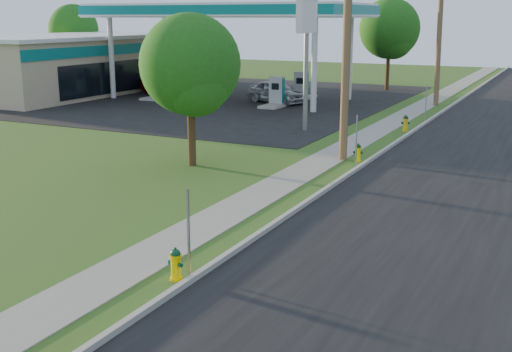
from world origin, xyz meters
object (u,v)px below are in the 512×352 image
at_px(fuel_pump_nw, 159,88).
at_px(hydrant_far, 405,123).
at_px(fuel_pump_ne, 277,95).
at_px(car_red, 177,83).
at_px(fuel_pump_se, 301,89).
at_px(tree_verge, 191,69).
at_px(tree_lot, 390,31).
at_px(hydrant_near, 176,264).
at_px(tree_back, 74,31).
at_px(hydrant_mid, 358,153).
at_px(utility_pole_far, 440,29).
at_px(price_pylon, 307,20).
at_px(car_silver, 276,92).
at_px(fuel_pump_sw, 190,83).
at_px(utility_pole_mid, 347,33).

relative_size(fuel_pump_nw, hydrant_far, 3.84).
bearing_deg(fuel_pump_ne, car_red, 162.76).
height_order(fuel_pump_se, hydrant_far, fuel_pump_se).
bearing_deg(fuel_pump_nw, car_red, 98.76).
distance_m(fuel_pump_nw, tree_verge, 21.38).
relative_size(tree_verge, tree_lot, 0.82).
height_order(fuel_pump_nw, hydrant_near, fuel_pump_nw).
distance_m(hydrant_far, car_red, 20.73).
relative_size(fuel_pump_se, tree_verge, 0.56).
distance_m(tree_lot, tree_back, 28.15).
distance_m(tree_verge, hydrant_mid, 7.28).
height_order(fuel_pump_se, tree_verge, tree_verge).
height_order(utility_pole_far, hydrant_mid, utility_pole_far).
height_order(fuel_pump_nw, car_red, fuel_pump_nw).
bearing_deg(utility_pole_far, tree_lot, 124.41).
bearing_deg(price_pylon, fuel_pump_ne, 123.69).
bearing_deg(car_silver, utility_pole_far, -48.34).
bearing_deg(utility_pole_far, tree_verge, -102.46).
bearing_deg(fuel_pump_se, tree_back, 169.24).
height_order(utility_pole_far, fuel_pump_sw, utility_pole_far).
xyz_separation_m(utility_pole_far, tree_verge, (-4.78, -21.61, -1.10)).
distance_m(utility_pole_far, tree_lot, 9.06).
bearing_deg(hydrant_mid, tree_back, 147.24).
xyz_separation_m(fuel_pump_ne, fuel_pump_sw, (-9.00, 4.00, 0.00)).
relative_size(fuel_pump_nw, fuel_pump_ne, 1.00).
distance_m(tree_back, car_red, 16.09).
height_order(fuel_pump_nw, hydrant_far, fuel_pump_nw).
bearing_deg(tree_verge, utility_pole_mid, 37.10).
xyz_separation_m(utility_pole_mid, car_silver, (-9.63, 14.49, -4.21)).
xyz_separation_m(utility_pole_far, car_silver, (-9.63, -3.51, -4.06)).
relative_size(utility_pole_mid, tree_back, 1.47).
height_order(fuel_pump_ne, fuel_pump_se, same).
xyz_separation_m(fuel_pump_nw, car_silver, (8.27, 1.49, 0.02)).
bearing_deg(utility_pole_mid, fuel_pump_ne, 124.40).
xyz_separation_m(hydrant_near, car_silver, (-10.34, 27.62, 0.38)).
bearing_deg(hydrant_near, fuel_pump_ne, 110.19).
xyz_separation_m(utility_pole_far, hydrant_near, (0.71, -31.13, -4.44)).
bearing_deg(tree_lot, fuel_pump_nw, -135.71).
bearing_deg(hydrant_far, utility_pole_far, 93.53).
bearing_deg(car_red, tree_verge, -142.33).
distance_m(fuel_pump_se, hydrant_near, 31.63).
relative_size(utility_pole_far, price_pylon, 1.39).
xyz_separation_m(fuel_pump_nw, hydrant_mid, (18.54, -13.07, -0.36)).
height_order(fuel_pump_ne, tree_lot, tree_lot).
height_order(fuel_pump_nw, fuel_pump_se, same).
bearing_deg(fuel_pump_nw, tree_lot, 44.29).
xyz_separation_m(tree_back, hydrant_far, (33.64, -13.95, -3.89)).
bearing_deg(hydrant_near, fuel_pump_nw, 125.46).
height_order(tree_verge, hydrant_mid, tree_verge).
relative_size(tree_lot, tree_back, 1.05).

